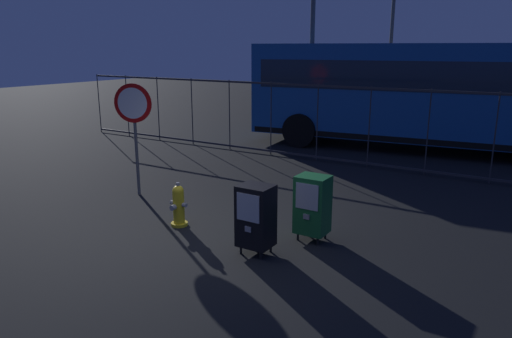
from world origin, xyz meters
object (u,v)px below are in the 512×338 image
bus_near (438,91)px  street_light_near_left (393,15)px  newspaper_box_primary (312,204)px  stop_sign (134,116)px  newspaper_box_secondary (256,216)px  fire_hydrant (179,205)px

bus_near → street_light_near_left: size_ratio=1.50×
bus_near → street_light_near_left: bearing=112.5°
newspaper_box_primary → bus_near: size_ratio=0.10×
street_light_near_left → newspaper_box_primary: bearing=-77.6°
bus_near → stop_sign: bearing=-125.1°
newspaper_box_secondary → street_light_near_left: 14.89m
newspaper_box_primary → newspaper_box_secondary: same height
bus_near → street_light_near_left: street_light_near_left is taller
fire_hydrant → newspaper_box_primary: 2.24m
bus_near → newspaper_box_primary: bearing=-97.7°
newspaper_box_primary → bus_near: bearing=89.1°
newspaper_box_secondary → stop_sign: bearing=162.0°
stop_sign → street_light_near_left: (1.03, 13.11, 2.53)m
stop_sign → street_light_near_left: street_light_near_left is taller
stop_sign → newspaper_box_secondary: bearing=-18.0°
stop_sign → street_light_near_left: size_ratio=0.31×
fire_hydrant → newspaper_box_secondary: 1.71m
stop_sign → bus_near: bus_near is taller
street_light_near_left → stop_sign: bearing=-94.5°
fire_hydrant → street_light_near_left: (-0.81, 13.99, 3.78)m
fire_hydrant → stop_sign: 2.39m
street_light_near_left → fire_hydrant: bearing=-86.7°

